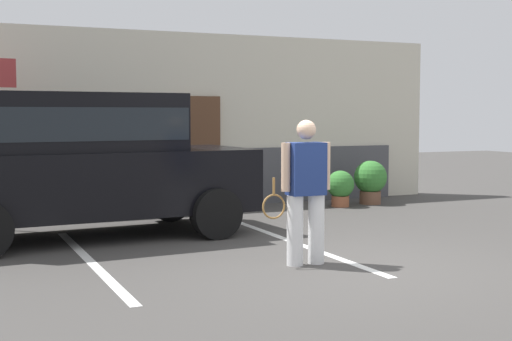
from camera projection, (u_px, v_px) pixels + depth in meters
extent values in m
plane|color=#423F3D|center=(346.00, 267.00, 8.19)|extent=(40.00, 40.00, 0.00)
cube|color=silver|center=(90.00, 261.00, 8.48)|extent=(0.12, 4.40, 0.01)
cube|color=silver|center=(299.00, 244.00, 9.62)|extent=(0.12, 4.40, 0.01)
cube|color=beige|center=(184.00, 120.00, 13.49)|extent=(10.69, 0.30, 3.29)
cube|color=#4C4C51|center=(188.00, 178.00, 13.39)|extent=(8.98, 0.10, 1.10)
cube|color=brown|center=(198.00, 152.00, 13.41)|extent=(0.90, 0.06, 2.10)
cube|color=black|center=(89.00, 182.00, 10.10)|extent=(4.70, 2.17, 0.90)
cube|color=black|center=(71.00, 122.00, 9.92)|extent=(3.00, 1.93, 0.80)
cube|color=black|center=(71.00, 123.00, 9.92)|extent=(2.94, 1.94, 0.44)
cylinder|color=black|center=(169.00, 199.00, 11.68)|extent=(0.73, 0.30, 0.72)
cylinder|color=black|center=(216.00, 214.00, 10.00)|extent=(0.73, 0.30, 0.72)
cylinder|color=white|center=(316.00, 229.00, 8.35)|extent=(0.19, 0.19, 0.82)
cylinder|color=white|center=(295.00, 230.00, 8.24)|extent=(0.19, 0.19, 0.82)
cube|color=navy|center=(306.00, 169.00, 8.24)|extent=(0.42, 0.26, 0.61)
sphere|color=beige|center=(306.00, 130.00, 8.20)|extent=(0.23, 0.23, 0.23)
cylinder|color=beige|center=(326.00, 166.00, 8.34)|extent=(0.10, 0.10, 0.56)
cylinder|color=beige|center=(286.00, 167.00, 8.13)|extent=(0.10, 0.10, 0.56)
torus|color=olive|center=(274.00, 207.00, 8.16)|extent=(0.37, 0.03, 0.37)
cylinder|color=olive|center=(274.00, 186.00, 8.14)|extent=(0.03, 0.03, 0.20)
cylinder|color=#9E5638|center=(340.00, 201.00, 13.52)|extent=(0.34, 0.34, 0.21)
sphere|color=#387F33|center=(340.00, 184.00, 13.49)|extent=(0.52, 0.52, 0.52)
cylinder|color=brown|center=(370.00, 197.00, 13.94)|extent=(0.42, 0.42, 0.25)
sphere|color=#387F33|center=(370.00, 177.00, 13.91)|extent=(0.65, 0.65, 0.65)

